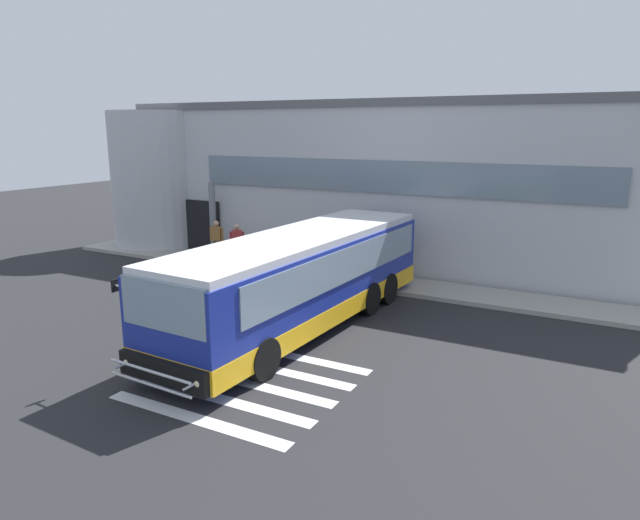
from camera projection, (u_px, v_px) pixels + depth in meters
name	position (u px, v px, depth m)	size (l,w,h in m)	color
ground_plane	(274.00, 316.00, 17.26)	(80.00, 90.00, 0.02)	#232326
bay_paint_stripes	(248.00, 383.00, 12.74)	(4.40, 3.96, 0.01)	silver
terminal_building	(395.00, 177.00, 26.80)	(24.00, 13.80, 6.62)	#B7B7BC
boarding_curb	(344.00, 278.00, 21.36)	(26.20, 2.00, 0.15)	#9E9B93
entry_support_column	(213.00, 219.00, 24.54)	(0.28, 0.28, 3.16)	slate
bus_main_foreground	(301.00, 282.00, 16.05)	(3.51, 11.03, 2.70)	navy
passenger_near_column	(217.00, 237.00, 23.67)	(0.57, 0.45, 1.68)	#4C4233
passenger_by_doorway	(237.00, 242.00, 22.85)	(0.51, 0.39, 1.68)	#1E2338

